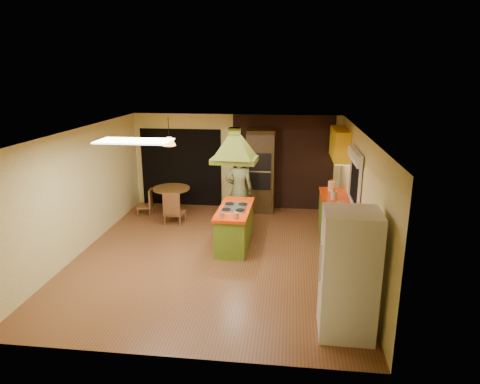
# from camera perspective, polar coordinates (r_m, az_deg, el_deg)

# --- Properties ---
(ground) EXTENTS (6.50, 6.50, 0.00)m
(ground) POSITION_cam_1_polar(r_m,az_deg,el_deg) (8.77, -3.26, -8.32)
(ground) COLOR brown
(ground) RESTS_ON ground
(room_walls) EXTENTS (5.50, 6.50, 6.50)m
(room_walls) POSITION_cam_1_polar(r_m,az_deg,el_deg) (8.33, -3.39, -0.45)
(room_walls) COLOR beige
(room_walls) RESTS_ON ground
(ceiling_plane) EXTENTS (6.50, 6.50, 0.00)m
(ceiling_plane) POSITION_cam_1_polar(r_m,az_deg,el_deg) (8.07, -3.53, 8.09)
(ceiling_plane) COLOR silver
(ceiling_plane) RESTS_ON room_walls
(brick_panel) EXTENTS (2.64, 0.03, 2.50)m
(brick_panel) POSITION_cam_1_polar(r_m,az_deg,el_deg) (11.35, 5.73, 3.90)
(brick_panel) COLOR #381E14
(brick_panel) RESTS_ON ground
(nook_opening) EXTENTS (2.20, 0.03, 2.10)m
(nook_opening) POSITION_cam_1_polar(r_m,az_deg,el_deg) (11.76, -7.84, 3.26)
(nook_opening) COLOR black
(nook_opening) RESTS_ON ground
(right_counter) EXTENTS (0.62, 3.05, 0.92)m
(right_counter) POSITION_cam_1_polar(r_m,az_deg,el_deg) (9.09, 12.83, -4.67)
(right_counter) COLOR olive
(right_counter) RESTS_ON ground
(upper_cabinets) EXTENTS (0.34, 1.40, 0.70)m
(upper_cabinets) POSITION_cam_1_polar(r_m,az_deg,el_deg) (10.27, 13.14, 6.28)
(upper_cabinets) COLOR yellow
(upper_cabinets) RESTS_ON room_walls
(window_right) EXTENTS (0.12, 1.35, 1.06)m
(window_right) POSITION_cam_1_polar(r_m,az_deg,el_deg) (8.56, 15.13, 3.06)
(window_right) COLOR black
(window_right) RESTS_ON room_walls
(fluor_panel) EXTENTS (1.20, 0.60, 0.03)m
(fluor_panel) POSITION_cam_1_polar(r_m,az_deg,el_deg) (7.22, -13.93, 6.61)
(fluor_panel) COLOR white
(fluor_panel) RESTS_ON ceiling_plane
(kitchen_island) EXTENTS (0.69, 1.67, 0.85)m
(kitchen_island) POSITION_cam_1_polar(r_m,az_deg,el_deg) (9.06, -0.70, -4.58)
(kitchen_island) COLOR olive
(kitchen_island) RESTS_ON ground
(range_hood) EXTENTS (0.94, 0.70, 0.78)m
(range_hood) POSITION_cam_1_polar(r_m,az_deg,el_deg) (8.59, -0.75, 6.95)
(range_hood) COLOR olive
(range_hood) RESTS_ON ceiling_plane
(man) EXTENTS (0.70, 0.51, 1.77)m
(man) POSITION_cam_1_polar(r_m,az_deg,el_deg) (10.03, -0.12, 0.25)
(man) COLOR #4D512B
(man) RESTS_ON ground
(refrigerator) EXTENTS (0.75, 0.71, 1.82)m
(refrigerator) POSITION_cam_1_polar(r_m,az_deg,el_deg) (6.14, 14.27, -10.56)
(refrigerator) COLOR white
(refrigerator) RESTS_ON ground
(wall_oven) EXTENTS (0.72, 0.61, 2.15)m
(wall_oven) POSITION_cam_1_polar(r_m,az_deg,el_deg) (11.13, 2.79, 2.81)
(wall_oven) COLOR #3F2C14
(wall_oven) RESTS_ON ground
(dining_table) EXTENTS (0.94, 0.94, 0.71)m
(dining_table) POSITION_cam_1_polar(r_m,az_deg,el_deg) (11.12, -9.10, -0.47)
(dining_table) COLOR brown
(dining_table) RESTS_ON ground
(chair_left) EXTENTS (0.41, 0.41, 0.66)m
(chair_left) POSITION_cam_1_polar(r_m,az_deg,el_deg) (11.29, -12.63, -1.30)
(chair_left) COLOR brown
(chair_left) RESTS_ON ground
(chair_near) EXTENTS (0.48, 0.48, 0.81)m
(chair_near) POSITION_cam_1_polar(r_m,az_deg,el_deg) (10.49, -8.72, -1.99)
(chair_near) COLOR brown
(chair_near) RESTS_ON ground
(pendant_lamp) EXTENTS (0.36, 0.36, 0.21)m
(pendant_lamp) POSITION_cam_1_polar(r_m,az_deg,el_deg) (10.82, -9.43, 6.68)
(pendant_lamp) COLOR #FF9E3F
(pendant_lamp) RESTS_ON ceiling_plane
(canister_large) EXTENTS (0.16, 0.16, 0.22)m
(canister_large) POSITION_cam_1_polar(r_m,az_deg,el_deg) (10.06, 12.07, 0.79)
(canister_large) COLOR #F8EBC7
(canister_large) RESTS_ON right_counter
(canister_medium) EXTENTS (0.15, 0.15, 0.18)m
(canister_medium) POSITION_cam_1_polar(r_m,az_deg,el_deg) (9.38, 12.43, -0.45)
(canister_medium) COLOR beige
(canister_medium) RESTS_ON right_counter
(canister_small) EXTENTS (0.14, 0.14, 0.17)m
(canister_small) POSITION_cam_1_polar(r_m,az_deg,el_deg) (9.48, 12.38, -0.32)
(canister_small) COLOR beige
(canister_small) RESTS_ON right_counter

